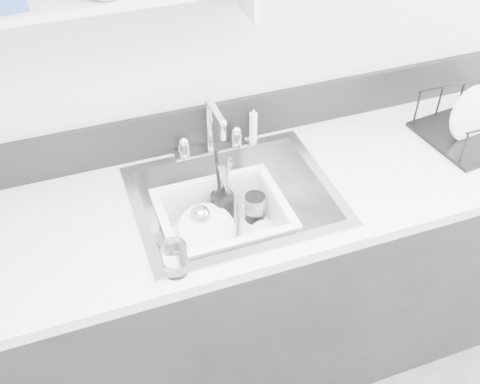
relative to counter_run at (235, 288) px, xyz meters
name	(u,v)px	position (x,y,z in m)	size (l,w,h in m)	color
room_shell	(440,145)	(0.00, -0.80, 1.22)	(3.50, 3.00, 2.60)	silver
counter_run	(235,288)	(0.00, 0.00, 0.00)	(3.20, 0.62, 0.92)	black
backsplash	(206,126)	(0.00, 0.30, 0.54)	(3.20, 0.02, 0.16)	black
sink	(235,217)	(0.00, 0.00, 0.37)	(0.64, 0.52, 0.20)	silver
faucet	(211,139)	(0.00, 0.25, 0.52)	(0.26, 0.18, 0.23)	silver
side_sprayer	(253,126)	(0.16, 0.25, 0.53)	(0.03, 0.03, 0.14)	white
wall_shelf	(79,4)	(-0.35, 0.23, 1.05)	(1.00, 0.16, 0.12)	silver
wash_tub	(223,225)	(-0.05, -0.03, 0.37)	(0.40, 0.33, 0.16)	white
plate_stack	(210,234)	(-0.09, -0.01, 0.33)	(0.23, 0.22, 0.09)	white
utensil_cup	(222,204)	(-0.02, 0.08, 0.37)	(0.08, 0.08, 0.27)	black
ladle	(222,221)	(-0.04, 0.02, 0.35)	(0.30, 0.11, 0.09)	silver
tumbler_in_tub	(255,208)	(0.08, 0.03, 0.36)	(0.07, 0.07, 0.10)	white
tumbler_counter	(175,259)	(-0.26, -0.24, 0.51)	(0.07, 0.07, 0.10)	white
bowl_small	(265,233)	(0.09, -0.06, 0.32)	(0.10, 0.10, 0.03)	white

